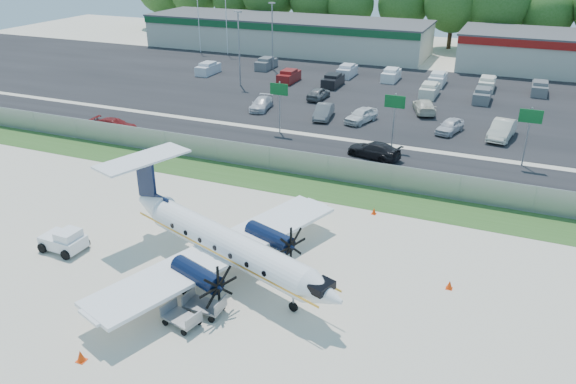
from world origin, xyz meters
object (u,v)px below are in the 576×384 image
at_px(aircraft, 224,243).
at_px(baggage_cart_far, 181,317).
at_px(baggage_cart_near, 205,305).
at_px(pushback_tug, 65,240).

height_order(aircraft, baggage_cart_far, aircraft).
relative_size(aircraft, baggage_cart_far, 8.18).
bearing_deg(baggage_cart_near, pushback_tug, 169.05).
distance_m(aircraft, baggage_cart_far, 5.16).
relative_size(aircraft, baggage_cart_near, 8.42).
bearing_deg(baggage_cart_far, aircraft, 92.85).
height_order(aircraft, baggage_cart_near, aircraft).
xyz_separation_m(aircraft, pushback_tug, (-10.22, -1.49, -1.32)).
bearing_deg(aircraft, baggage_cart_near, -77.64).
relative_size(pushback_tug, baggage_cart_near, 1.33).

